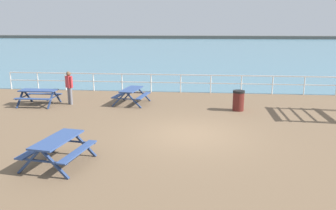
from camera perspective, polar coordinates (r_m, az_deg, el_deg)
name	(u,v)px	position (r m, az deg, el deg)	size (l,w,h in m)	color
ground_plane	(191,137)	(12.13, 4.07, -5.49)	(30.00, 24.00, 0.20)	brown
sea_band	(200,47)	(64.34, 5.55, 10.01)	(142.00, 90.00, 0.01)	teal
distant_shoreline	(201,39)	(107.29, 5.69, 11.37)	(142.00, 6.00, 1.80)	#4C4C47
seaward_railing	(196,80)	(19.47, 4.82, 4.30)	(23.07, 0.07, 1.08)	white
picnic_table_near_left	(132,92)	(16.71, -6.33, 2.17)	(1.75, 1.98, 0.80)	#334C84
picnic_table_near_right	(39,94)	(17.53, -21.49, 1.85)	(1.80, 1.54, 0.80)	#334C84
picnic_table_mid_centre	(58,145)	(9.83, -18.51, -6.57)	(1.76, 2.00, 0.80)	#334C84
visitor	(69,86)	(17.18, -16.72, 3.23)	(0.43, 0.39, 1.66)	slate
litter_bin	(238,100)	(15.63, 12.09, 0.77)	(0.55, 0.55, 0.95)	#591E19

